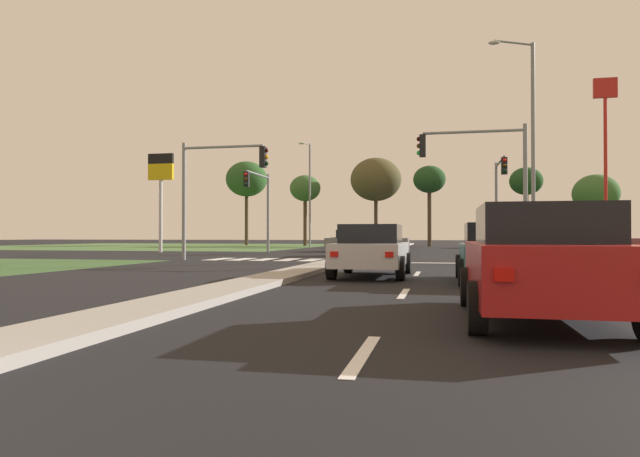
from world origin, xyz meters
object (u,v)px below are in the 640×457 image
at_px(treeline_fifth, 596,194).
at_px(car_black_sixth, 349,240).
at_px(car_grey_near, 367,242).
at_px(car_beige_eighth, 368,239).
at_px(treeline_sixth, 526,182).
at_px(traffic_signal_near_right, 485,169).
at_px(traffic_signal_far_left, 260,196).
at_px(treeline_third, 376,180).
at_px(street_lamp_second, 530,139).
at_px(traffic_signal_far_right, 499,188).
at_px(car_silver_seventh, 372,250).
at_px(car_teal_second, 498,252).
at_px(pedestrian_at_median, 377,235).
at_px(treeline_second, 305,189).
at_px(traffic_signal_near_left, 214,179).
at_px(fastfood_pole_sign, 605,127).
at_px(treeline_fourth, 429,180).
at_px(street_lamp_third, 309,190).
at_px(fuel_price_totem, 161,180).
at_px(treeline_near, 247,179).
at_px(car_red_third, 541,262).
at_px(car_blue_fifth, 375,239).

bearing_deg(treeline_fifth, car_black_sixth, -136.84).
xyz_separation_m(car_grey_near, car_beige_eighth, (-2.30, 18.66, 0.03)).
bearing_deg(treeline_sixth, traffic_signal_near_right, -100.31).
distance_m(traffic_signal_far_left, treeline_third, 26.79).
bearing_deg(treeline_third, street_lamp_second, -70.38).
height_order(traffic_signal_far_right, traffic_signal_far_left, traffic_signal_far_right).
height_order(car_black_sixth, car_silver_seventh, car_black_sixth).
bearing_deg(car_teal_second, car_silver_seventh, 157.60).
bearing_deg(car_silver_seventh, pedestrian_at_median, 96.04).
height_order(car_silver_seventh, treeline_second, treeline_second).
bearing_deg(traffic_signal_near_left, fastfood_pole_sign, 47.19).
xyz_separation_m(traffic_signal_far_right, pedestrian_at_median, (-7.86, 4.06, -2.81)).
bearing_deg(treeline_fourth, traffic_signal_far_left, -114.19).
height_order(street_lamp_third, fuel_price_totem, street_lamp_third).
height_order(traffic_signal_far_left, street_lamp_third, street_lamp_third).
xyz_separation_m(car_silver_seventh, traffic_signal_far_left, (-9.89, 20.08, 2.98)).
relative_size(treeline_near, treeline_sixth, 1.25).
bearing_deg(car_red_third, pedestrian_at_median, 100.39).
relative_size(car_blue_fifth, traffic_signal_far_right, 0.80).
height_order(car_teal_second, treeline_near, treeline_near).
distance_m(street_lamp_second, treeline_near, 43.01).
height_order(traffic_signal_far_left, treeline_second, treeline_second).
xyz_separation_m(car_blue_fifth, pedestrian_at_median, (2.00, -15.57, 0.44)).
height_order(car_teal_second, car_blue_fifth, car_blue_fifth).
relative_size(car_beige_eighth, pedestrian_at_median, 2.60).
bearing_deg(car_blue_fifth, fuel_price_totem, 58.07).
bearing_deg(street_lamp_second, car_silver_seventh, -113.93).
bearing_deg(fuel_price_totem, street_lamp_second, -13.76).
height_order(car_blue_fifth, traffic_signal_near_right, traffic_signal_near_right).
xyz_separation_m(fastfood_pole_sign, fuel_price_totem, (-31.70, -13.88, -4.96)).
height_order(car_red_third, traffic_signal_near_left, traffic_signal_near_left).
bearing_deg(treeline_fourth, treeline_third, 154.64).
height_order(fuel_price_totem, treeline_second, treeline_second).
height_order(treeline_fourth, treeline_fifth, treeline_fourth).
height_order(car_red_third, car_silver_seventh, car_red_third).
bearing_deg(fastfood_pole_sign, car_black_sixth, -154.17).
xyz_separation_m(car_red_third, traffic_signal_near_right, (0.41, 16.49, 3.15)).
bearing_deg(traffic_signal_near_left, fuel_price_totem, 127.50).
bearing_deg(traffic_signal_near_right, pedestrian_at_median, 112.13).
bearing_deg(fastfood_pole_sign, car_blue_fifth, 162.88).
relative_size(traffic_signal_near_right, pedestrian_at_median, 3.28).
relative_size(traffic_signal_near_left, fastfood_pole_sign, 0.40).
bearing_deg(car_red_third, street_lamp_third, 106.95).
bearing_deg(car_blue_fifth, street_lamp_third, 3.24).
distance_m(traffic_signal_near_right, street_lamp_third, 34.01).
bearing_deg(car_black_sixth, treeline_sixth, -127.67).
relative_size(car_blue_fifth, car_beige_eighth, 1.01).
distance_m(traffic_signal_near_left, street_lamp_third, 30.77).
relative_size(traffic_signal_near_left, traffic_signal_near_right, 0.95).
height_order(treeline_third, treeline_fifth, treeline_third).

